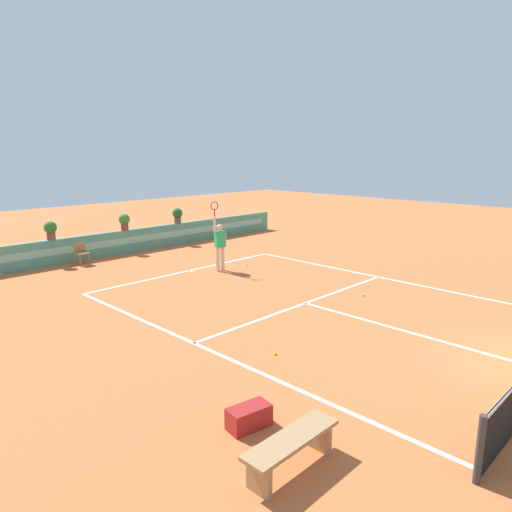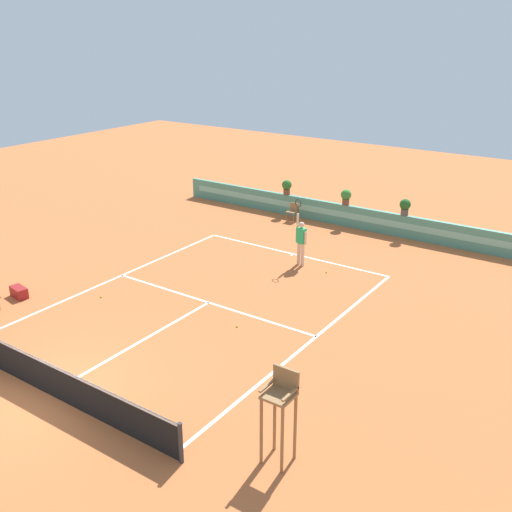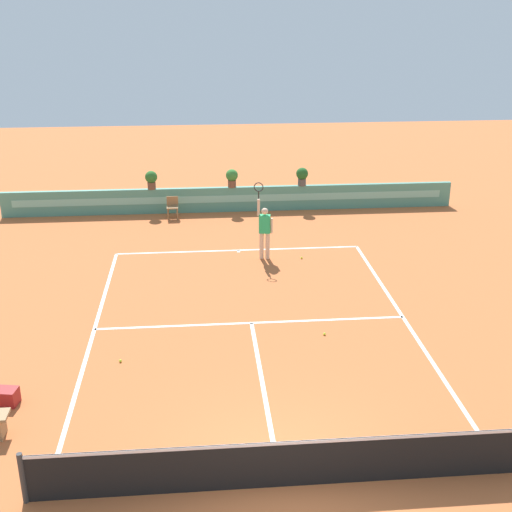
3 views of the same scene
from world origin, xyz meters
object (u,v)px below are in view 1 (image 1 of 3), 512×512
object	(u,v)px
tennis_ball_near_baseline	(275,353)
potted_plant_right	(177,215)
ball_kid_chair	(81,253)
tennis_ball_by_sideline	(246,265)
potted_plant_centre	(124,221)
potted_plant_left	(50,229)
tennis_ball_mid_court	(364,295)
gear_bag	(249,417)
bench_courtside	(291,446)
tennis_player	(220,243)

from	to	relation	value
tennis_ball_near_baseline	potted_plant_right	bearing A→B (deg)	62.49
ball_kid_chair	tennis_ball_by_sideline	distance (m)	6.45
potted_plant_right	potted_plant_centre	size ratio (longest dim) A/B	1.00
tennis_ball_near_baseline	tennis_ball_by_sideline	world-z (taller)	same
potted_plant_centre	potted_plant_left	xyz separation A→B (m)	(-3.17, 0.00, 0.00)
tennis_ball_near_baseline	potted_plant_centre	size ratio (longest dim) A/B	0.09
tennis_ball_by_sideline	tennis_ball_mid_court	bearing A→B (deg)	-92.45
tennis_ball_near_baseline	ball_kid_chair	bearing A→B (deg)	85.07
gear_bag	tennis_ball_by_sideline	size ratio (longest dim) A/B	10.29
bench_courtside	potted_plant_centre	world-z (taller)	potted_plant_centre
potted_plant_right	potted_plant_centre	distance (m)	2.81
gear_bag	tennis_ball_mid_court	world-z (taller)	gear_bag
gear_bag	tennis_ball_near_baseline	xyz separation A→B (m)	(2.34, 1.54, -0.15)
potted_plant_right	potted_plant_left	bearing A→B (deg)	180.00
tennis_ball_mid_court	potted_plant_right	distance (m)	10.97
gear_bag	tennis_player	distance (m)	10.26
tennis_ball_near_baseline	potted_plant_centre	world-z (taller)	potted_plant_centre
tennis_player	potted_plant_right	xyz separation A→B (m)	(2.04, 5.33, 0.36)
potted_plant_left	tennis_ball_near_baseline	bearing A→B (deg)	-90.69
potted_plant_centre	ball_kid_chair	bearing A→B (deg)	-162.77
bench_courtside	tennis_player	distance (m)	11.36
ball_kid_chair	tennis_ball_near_baseline	distance (m)	11.07
tennis_ball_mid_court	potted_plant_centre	distance (m)	11.07
ball_kid_chair	tennis_player	distance (m)	5.59
tennis_player	tennis_ball_near_baseline	world-z (taller)	tennis_player
tennis_ball_near_baseline	potted_plant_left	size ratio (longest dim) A/B	0.09
tennis_ball_mid_court	potted_plant_left	world-z (taller)	potted_plant_left
ball_kid_chair	potted_plant_left	distance (m)	1.44
gear_bag	potted_plant_left	world-z (taller)	potted_plant_left
ball_kid_chair	tennis_player	world-z (taller)	tennis_player
potted_plant_right	bench_courtside	bearing A→B (deg)	-121.30
bench_courtside	tennis_player	bearing A→B (deg)	53.53
potted_plant_centre	tennis_ball_mid_court	bearing A→B (deg)	-80.77
bench_courtside	tennis_ball_near_baseline	world-z (taller)	bench_courtside
tennis_ball_near_baseline	potted_plant_left	world-z (taller)	potted_plant_left
ball_kid_chair	potted_plant_centre	size ratio (longest dim) A/B	1.17
tennis_player	tennis_ball_mid_court	xyz separation A→B (m)	(0.99, -5.51, -1.02)
bench_courtside	potted_plant_centre	xyz separation A→B (m)	(5.98, 14.45, 1.04)
tennis_ball_by_sideline	potted_plant_left	distance (m)	7.65
bench_courtside	tennis_ball_mid_court	distance (m)	8.55
tennis_ball_mid_court	potted_plant_centre	world-z (taller)	potted_plant_centre
tennis_ball_mid_court	potted_plant_left	distance (m)	11.98
potted_plant_right	potted_plant_left	distance (m)	5.98
tennis_ball_by_sideline	potted_plant_right	distance (m)	5.70
tennis_ball_mid_court	gear_bag	bearing A→B (deg)	-161.64
ball_kid_chair	bench_courtside	bearing A→B (deg)	-104.76
ball_kid_chair	tennis_ball_near_baseline	world-z (taller)	ball_kid_chair
ball_kid_chair	tennis_ball_mid_court	size ratio (longest dim) A/B	12.50
tennis_player	tennis_ball_by_sideline	xyz separation A→B (m)	(1.22, -0.14, -1.02)
potted_plant_left	potted_plant_centre	bearing A→B (deg)	0.00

